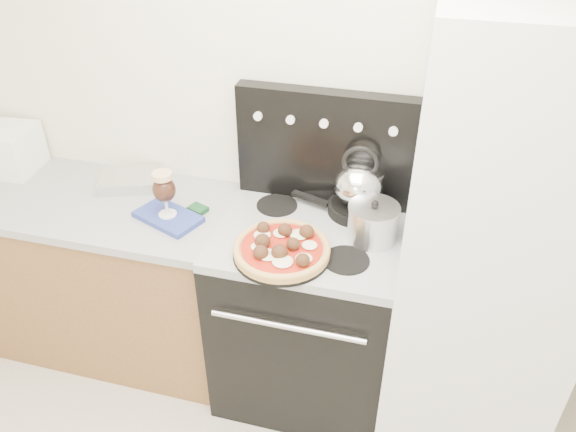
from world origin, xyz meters
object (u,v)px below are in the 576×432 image
(pizza, at_px, (282,247))
(base_cabinet, at_px, (95,274))
(tea_kettle, at_px, (359,181))
(fridge, at_px, (488,256))
(stove_body, at_px, (307,316))
(beer_glass, at_px, (165,194))
(pizza_pan, at_px, (282,254))
(skillet, at_px, (357,208))
(oven_mitt, at_px, (168,217))
(stock_pot, at_px, (373,224))

(pizza, bearing_deg, base_cabinet, 168.76)
(tea_kettle, bearing_deg, fridge, -14.63)
(stove_body, bearing_deg, beer_glass, -176.06)
(beer_glass, distance_m, pizza, 0.57)
(pizza_pan, relative_size, skillet, 1.53)
(oven_mitt, height_order, tea_kettle, tea_kettle)
(fridge, relative_size, stock_pot, 9.64)
(beer_glass, bearing_deg, base_cabinet, 172.26)
(oven_mitt, bearing_deg, pizza, -14.34)
(pizza, bearing_deg, skillet, 57.79)
(oven_mitt, xyz_separation_m, beer_glass, (0.00, 0.00, 0.12))
(pizza_pan, relative_size, pizza, 1.02)
(stove_body, relative_size, pizza_pan, 2.32)
(fridge, bearing_deg, beer_glass, -179.25)
(skillet, xyz_separation_m, tea_kettle, (0.00, 0.00, 0.14))
(stove_body, relative_size, stock_pot, 4.46)
(stove_body, distance_m, tea_kettle, 0.69)
(stove_body, distance_m, beer_glass, 0.85)
(skillet, bearing_deg, base_cabinet, -172.69)
(beer_glass, distance_m, pizza_pan, 0.57)
(base_cabinet, height_order, beer_glass, beer_glass)
(oven_mitt, relative_size, pizza_pan, 0.75)
(base_cabinet, relative_size, tea_kettle, 6.31)
(pizza_pan, distance_m, tea_kettle, 0.46)
(skillet, relative_size, tea_kettle, 1.08)
(pizza, bearing_deg, pizza_pan, 90.00)
(beer_glass, height_order, pizza_pan, beer_glass)
(pizza_pan, distance_m, pizza, 0.03)
(fridge, xyz_separation_m, pizza, (-0.77, -0.16, 0.01))
(pizza_pan, bearing_deg, skillet, 57.79)
(pizza_pan, relative_size, tea_kettle, 1.65)
(fridge, bearing_deg, base_cabinet, 178.41)
(oven_mitt, relative_size, stock_pot, 1.44)
(skillet, bearing_deg, pizza_pan, -122.21)
(tea_kettle, bearing_deg, stove_body, -124.23)
(base_cabinet, xyz_separation_m, beer_glass, (0.49, -0.07, 0.60))
(tea_kettle, bearing_deg, base_cabinet, -165.62)
(stove_body, xyz_separation_m, beer_glass, (-0.61, -0.04, 0.59))
(pizza_pan, xyz_separation_m, tea_kettle, (0.23, 0.37, 0.15))
(tea_kettle, bearing_deg, stock_pot, -55.64)
(pizza_pan, height_order, stock_pot, stock_pot)
(pizza, bearing_deg, oven_mitt, 165.66)
(beer_glass, distance_m, tea_kettle, 0.81)
(fridge, relative_size, tea_kettle, 8.27)
(base_cabinet, xyz_separation_m, pizza_pan, (1.04, -0.21, 0.50))
(base_cabinet, bearing_deg, skillet, 7.31)
(base_cabinet, relative_size, stove_body, 1.65)
(beer_glass, xyz_separation_m, pizza, (0.54, -0.14, -0.07))
(skillet, relative_size, stock_pot, 1.26)
(fridge, bearing_deg, stove_body, 177.95)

